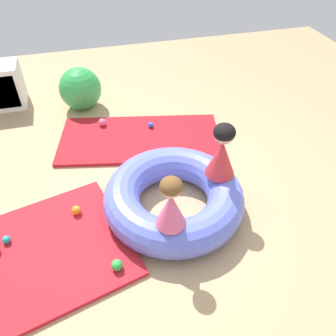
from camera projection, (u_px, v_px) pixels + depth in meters
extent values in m
plane|color=tan|center=(171.00, 204.00, 3.30)|extent=(8.00, 8.00, 0.00)
cube|color=red|center=(49.00, 251.00, 2.87)|extent=(1.52, 1.46, 0.04)
cube|color=#B21923|center=(140.00, 139.00, 4.06)|extent=(2.02, 1.28, 0.04)
torus|color=#6070E5|center=(174.00, 197.00, 3.14)|extent=(1.28, 1.28, 0.33)
cone|color=#E5608E|center=(171.00, 209.00, 2.59)|extent=(0.31, 0.31, 0.31)
sphere|color=beige|center=(171.00, 188.00, 2.44)|extent=(0.16, 0.16, 0.16)
ellipsoid|color=brown|center=(171.00, 186.00, 2.43)|extent=(0.17, 0.17, 0.13)
cone|color=red|center=(221.00, 158.00, 3.03)|extent=(0.37, 0.37, 0.35)
sphere|color=#DBAD89|center=(224.00, 134.00, 2.86)|extent=(0.18, 0.18, 0.18)
ellipsoid|color=black|center=(225.00, 132.00, 2.85)|extent=(0.19, 0.19, 0.15)
sphere|color=orange|center=(76.00, 210.00, 3.13)|extent=(0.08, 0.08, 0.08)
sphere|color=teal|center=(6.00, 240.00, 2.89)|extent=(0.07, 0.07, 0.07)
sphere|color=pink|center=(102.00, 122.00, 4.20)|extent=(0.09, 0.09, 0.09)
sphere|color=green|center=(117.00, 265.00, 2.69)|extent=(0.09, 0.09, 0.09)
sphere|color=blue|center=(151.00, 125.00, 4.18)|extent=(0.07, 0.07, 0.07)
sphere|color=green|center=(80.00, 89.00, 4.46)|extent=(0.54, 0.54, 0.54)
cube|color=white|center=(5.00, 85.00, 4.51)|extent=(0.44, 0.44, 0.56)
cube|color=#2D2D33|center=(4.00, 90.00, 4.42)|extent=(0.34, 0.20, 0.44)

